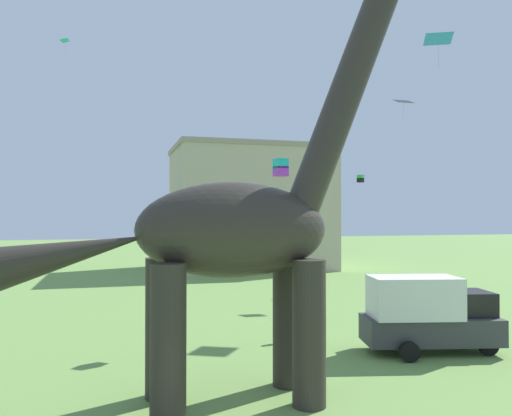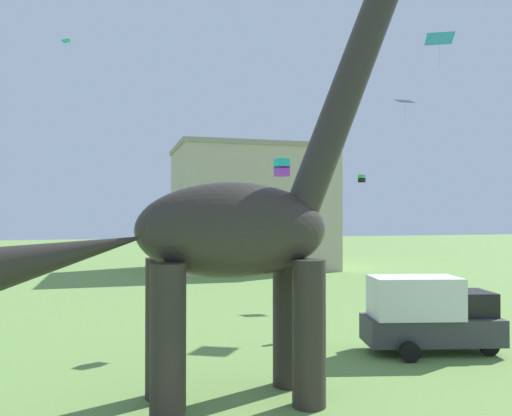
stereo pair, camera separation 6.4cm
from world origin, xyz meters
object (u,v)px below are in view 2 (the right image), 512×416
(kite_mid_right, at_px, (282,168))
(kite_mid_left, at_px, (66,41))
(person_strolling_adult, at_px, (284,326))
(dinosaur_sculpture, at_px, (231,230))
(kite_mid_center, at_px, (220,212))
(person_watching_child, at_px, (318,324))
(kite_far_left, at_px, (405,101))
(parked_box_truck, at_px, (429,313))
(kite_trailing, at_px, (440,39))
(kite_high_right, at_px, (362,179))

(kite_mid_right, bearing_deg, kite_mid_left, 176.26)
(person_strolling_adult, bearing_deg, kite_mid_right, 68.63)
(dinosaur_sculpture, bearing_deg, kite_mid_right, 74.31)
(person_strolling_adult, bearing_deg, kite_mid_center, 160.12)
(person_watching_child, bearing_deg, kite_mid_left, 145.03)
(kite_far_left, bearing_deg, dinosaur_sculpture, -133.59)
(person_strolling_adult, xyz_separation_m, kite_mid_center, (-2.78, 0.83, 5.18))
(kite_mid_left, bearing_deg, person_watching_child, -51.68)
(kite_mid_left, distance_m, kite_mid_right, 17.08)
(kite_mid_left, bearing_deg, parked_box_truck, -47.76)
(kite_trailing, bearing_deg, parked_box_truck, -127.84)
(person_strolling_adult, height_order, kite_mid_right, kite_mid_right)
(kite_trailing, xyz_separation_m, kite_mid_center, (-15.31, -5.16, -11.13))
(dinosaur_sculpture, relative_size, kite_mid_right, 11.45)
(kite_trailing, xyz_separation_m, kite_mid_right, (-8.19, 7.27, -7.78))
(parked_box_truck, bearing_deg, dinosaur_sculpture, -147.58)
(dinosaur_sculpture, height_order, kite_mid_center, dinosaur_sculpture)
(kite_trailing, distance_m, kite_mid_center, 19.62)
(kite_high_right, relative_size, kite_mid_right, 0.48)
(dinosaur_sculpture, relative_size, kite_mid_left, 17.04)
(person_strolling_adult, relative_size, kite_high_right, 2.01)
(parked_box_truck, relative_size, kite_trailing, 2.75)
(dinosaur_sculpture, xyz_separation_m, kite_far_left, (17.68, 18.57, 9.11))
(parked_box_truck, height_order, person_strolling_adult, parked_box_truck)
(dinosaur_sculpture, distance_m, kite_mid_left, 25.04)
(person_watching_child, relative_size, kite_mid_left, 1.79)
(person_watching_child, height_order, kite_high_right, kite_high_right)
(dinosaur_sculpture, xyz_separation_m, kite_high_right, (15.57, 21.50, 3.42))
(kite_far_left, height_order, kite_trailing, kite_trailing)
(dinosaur_sculpture, height_order, kite_high_right, dinosaur_sculpture)
(person_watching_child, relative_size, kite_trailing, 0.72)
(person_strolling_adult, bearing_deg, dinosaur_sculpture, -124.12)
(kite_trailing, bearing_deg, kite_high_right, 95.77)
(kite_trailing, relative_size, kite_mid_right, 1.68)
(kite_mid_center, bearing_deg, parked_box_truck, -26.97)
(parked_box_truck, distance_m, person_strolling_adult, 6.32)
(person_watching_child, relative_size, kite_high_right, 2.53)
(kite_far_left, bearing_deg, kite_mid_left, 174.68)
(dinosaur_sculpture, relative_size, kite_far_left, 8.39)
(kite_far_left, height_order, kite_high_right, kite_far_left)
(parked_box_truck, height_order, kite_far_left, kite_far_left)
(parked_box_truck, bearing_deg, kite_high_right, 83.65)
(person_strolling_adult, xyz_separation_m, kite_far_left, (13.73, 11.97, 13.66))
(kite_far_left, bearing_deg, kite_mid_right, 172.19)
(parked_box_truck, relative_size, person_strolling_adult, 4.84)
(kite_mid_right, bearing_deg, kite_mid_center, -119.82)
(person_strolling_adult, distance_m, person_watching_child, 1.57)
(parked_box_truck, xyz_separation_m, kite_high_right, (6.31, 18.20, 7.07))
(kite_mid_right, height_order, kite_mid_center, kite_mid_right)
(person_watching_child, distance_m, kite_far_left, 22.35)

